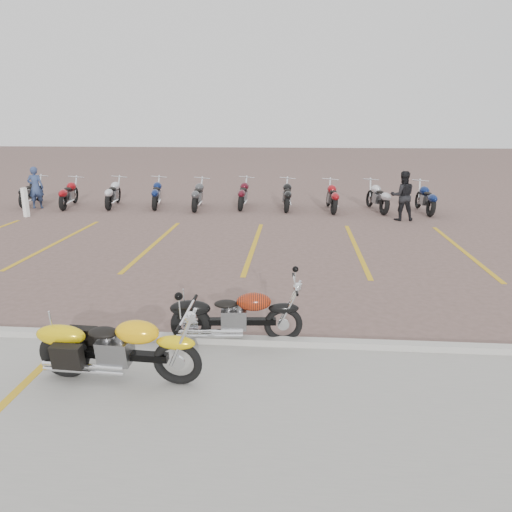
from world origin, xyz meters
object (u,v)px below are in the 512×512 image
(yellow_cruiser, at_px, (116,349))
(bollard, at_px, (25,202))
(person_b, at_px, (403,196))
(person_a, at_px, (36,188))
(flame_cruiser, at_px, (233,318))

(yellow_cruiser, xyz_separation_m, bollard, (-7.01, 10.58, 0.06))
(person_b, bearing_deg, person_a, -7.10)
(person_b, relative_size, bollard, 1.63)
(person_b, distance_m, bollard, 12.76)
(person_b, bearing_deg, flame_cruiser, 64.05)
(yellow_cruiser, relative_size, person_b, 1.33)
(yellow_cruiser, bearing_deg, person_a, 124.98)
(yellow_cruiser, height_order, bollard, bollard)
(yellow_cruiser, distance_m, person_a, 14.35)
(yellow_cruiser, xyz_separation_m, person_b, (5.74, 11.03, 0.37))
(person_a, height_order, person_b, person_b)
(flame_cruiser, bearing_deg, person_a, 123.87)
(person_b, height_order, bollard, person_b)
(yellow_cruiser, height_order, person_a, person_a)
(yellow_cruiser, relative_size, person_a, 1.39)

